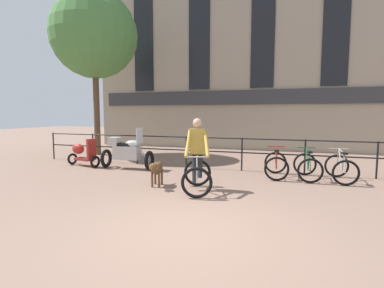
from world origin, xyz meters
TOP-DOWN VIEW (x-y plane):
  - ground_plane at (0.00, 0.00)m, footprint 60.00×60.00m
  - canal_railing at (-0.00, 5.20)m, footprint 15.05×0.05m
  - building_facade at (0.00, 10.99)m, footprint 18.00×0.72m
  - cyclist_with_bike at (-0.59, 2.42)m, footprint 0.99×1.32m
  - dog at (-1.67, 2.43)m, footprint 0.37×0.92m
  - parked_motorcycle at (-3.63, 4.30)m, footprint 1.72×0.72m
  - parked_bicycle_near_lamp at (1.09, 4.54)m, footprint 0.75×1.16m
  - parked_bicycle_mid_left at (1.93, 4.54)m, footprint 0.77×1.17m
  - parked_bicycle_mid_right at (2.76, 4.54)m, footprint 0.75×1.16m
  - parked_scooter at (-5.37, 4.27)m, footprint 1.34×0.68m
  - tree_canalside_left at (-6.65, 6.88)m, footprint 3.65×3.65m

SIDE VIEW (x-z plane):
  - ground_plane at x=0.00m, z-range 0.00..0.00m
  - parked_bicycle_mid_left at x=1.93m, z-range -0.07..0.79m
  - parked_bicycle_mid_right at x=2.76m, z-range -0.07..0.79m
  - parked_bicycle_near_lamp at x=1.09m, z-range -0.07..0.79m
  - dog at x=-1.67m, z-range 0.12..0.77m
  - parked_scooter at x=-5.37m, z-range -0.02..0.94m
  - parked_motorcycle at x=-3.63m, z-range -0.11..1.24m
  - canal_railing at x=0.00m, z-range 0.18..1.23m
  - cyclist_with_bike at x=-0.59m, z-range -0.09..1.61m
  - tree_canalside_left at x=-6.65m, z-range 1.64..8.61m
  - building_facade at x=0.00m, z-range -0.03..11.24m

